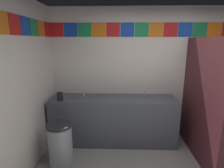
# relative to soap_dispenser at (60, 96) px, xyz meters

# --- Properties ---
(wall_back) EXTENTS (4.28, 0.09, 2.56)m
(wall_back) POSITION_rel_soap_dispenser_xyz_m (1.87, 0.52, 0.32)
(wall_back) COLOR silver
(wall_back) RESTS_ON ground_plane
(vanity_counter) EXTENTS (2.34, 0.60, 0.89)m
(vanity_counter) POSITION_rel_soap_dispenser_xyz_m (0.95, 0.18, -0.51)
(vanity_counter) COLOR #4C515B
(vanity_counter) RESTS_ON ground_plane
(faucet_left) EXTENTS (0.04, 0.10, 0.14)m
(faucet_left) POSITION_rel_soap_dispenser_xyz_m (0.37, 0.27, -0.03)
(faucet_left) COLOR silver
(faucet_left) RESTS_ON vanity_counter
(faucet_right) EXTENTS (0.04, 0.10, 0.14)m
(faucet_right) POSITION_rel_soap_dispenser_xyz_m (1.54, 0.27, -0.03)
(faucet_right) COLOR silver
(faucet_right) RESTS_ON vanity_counter
(soap_dispenser) EXTENTS (0.09, 0.09, 0.16)m
(soap_dispenser) POSITION_rel_soap_dispenser_xyz_m (0.00, 0.00, 0.00)
(soap_dispenser) COLOR black
(soap_dispenser) RESTS_ON vanity_counter
(stall_divider) EXTENTS (0.92, 1.42, 1.99)m
(stall_divider) POSITION_rel_soap_dispenser_xyz_m (2.53, -0.49, 0.03)
(stall_divider) COLOR #471E23
(stall_divider) RESTS_ON ground_plane
(toilet) EXTENTS (0.39, 0.49, 0.74)m
(toilet) POSITION_rel_soap_dispenser_xyz_m (2.82, 0.01, -0.66)
(toilet) COLOR white
(toilet) RESTS_ON ground_plane
(trash_bin) EXTENTS (0.39, 0.39, 0.69)m
(trash_bin) POSITION_rel_soap_dispenser_xyz_m (0.13, -0.54, -0.62)
(trash_bin) COLOR #999EA3
(trash_bin) RESTS_ON ground_plane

